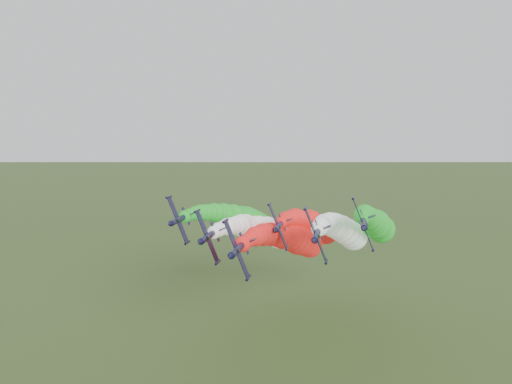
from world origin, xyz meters
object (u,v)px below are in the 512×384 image
at_px(jet_lead, 292,239).
at_px(jet_trail, 314,225).
at_px(jet_inner_left, 270,232).
at_px(jet_outer_right, 375,223).
at_px(jet_outer_left, 244,220).
at_px(jet_inner_right, 343,231).

relative_size(jet_lead, jet_trail, 0.99).
bearing_deg(jet_trail, jet_inner_left, -122.39).
bearing_deg(jet_outer_right, jet_inner_left, -165.56).
height_order(jet_lead, jet_trail, jet_lead).
relative_size(jet_lead, jet_inner_left, 1.00).
relative_size(jet_inner_left, jet_outer_left, 1.00).
bearing_deg(jet_outer_left, jet_trail, 19.62).
distance_m(jet_lead, jet_inner_left, 12.28).
relative_size(jet_inner_right, jet_outer_right, 1.00).
distance_m(jet_lead, jet_outer_right, 28.20).
relative_size(jet_outer_left, jet_trail, 0.99).
height_order(jet_inner_right, jet_trail, jet_inner_right).
distance_m(jet_inner_right, jet_outer_left, 32.58).
distance_m(jet_lead, jet_trail, 27.88).
relative_size(jet_inner_left, jet_inner_right, 1.00).
height_order(jet_inner_left, jet_trail, jet_inner_left).
bearing_deg(jet_inner_right, jet_outer_right, 39.85).
distance_m(jet_inner_left, jet_trail, 21.45).
distance_m(jet_lead, jet_inner_right, 16.49).
xyz_separation_m(jet_inner_right, jet_outer_right, (8.97, 7.49, 1.03)).
height_order(jet_lead, jet_inner_left, jet_inner_left).
xyz_separation_m(jet_lead, jet_inner_right, (13.25, 9.75, 1.02)).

